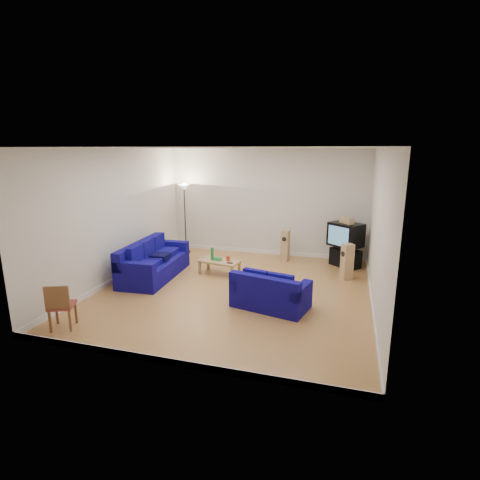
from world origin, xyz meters
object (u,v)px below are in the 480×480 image
(television, at_px, (346,235))
(tv_stand, at_px, (345,258))
(sofa_loveseat, at_px, (270,295))
(coffee_table, at_px, (219,262))
(sofa_three_seat, at_px, (152,264))

(television, bearing_deg, tv_stand, 68.40)
(sofa_loveseat, xyz_separation_m, tv_stand, (1.43, 3.34, -0.04))
(tv_stand, bearing_deg, television, -107.79)
(sofa_loveseat, height_order, television, television)
(coffee_table, xyz_separation_m, tv_stand, (3.11, 1.65, -0.08))
(coffee_table, bearing_deg, sofa_three_seat, -158.12)
(coffee_table, bearing_deg, sofa_loveseat, -45.30)
(sofa_three_seat, relative_size, coffee_table, 2.12)
(sofa_three_seat, relative_size, tv_stand, 2.96)
(sofa_loveseat, relative_size, television, 1.61)
(sofa_three_seat, xyz_separation_m, tv_stand, (4.70, 2.28, -0.09))
(sofa_three_seat, relative_size, television, 2.31)
(television, bearing_deg, sofa_three_seat, -116.35)
(sofa_three_seat, distance_m, tv_stand, 5.22)
(sofa_three_seat, bearing_deg, coffee_table, 108.37)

